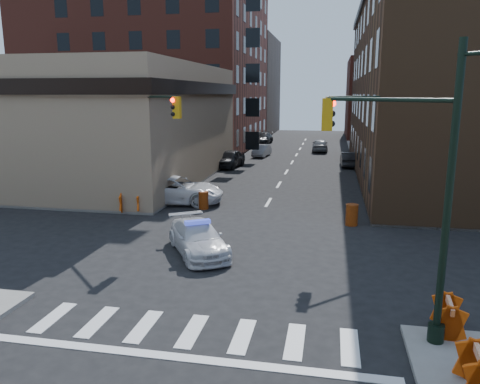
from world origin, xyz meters
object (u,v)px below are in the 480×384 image
at_px(pickup, 175,190).
at_px(barricade_se_a, 449,316).
at_px(pedestrian_a, 129,192).
at_px(parked_car_enear, 349,159).
at_px(police_car, 198,238).
at_px(barrel_bank, 204,200).
at_px(parked_car_wnear, 230,159).
at_px(pedestrian_b, 82,186).
at_px(barrel_road, 352,215).
at_px(barricade_nw_a, 131,203).
at_px(parked_car_wfar, 262,151).

distance_m(pickup, barricade_se_a, 19.47).
bearing_deg(pedestrian_a, parked_car_enear, 86.44).
xyz_separation_m(police_car, barrel_bank, (-1.90, 7.78, -0.15)).
xyz_separation_m(parked_car_wnear, parked_car_enear, (11.00, 2.65, -0.12)).
bearing_deg(pickup, barricade_se_a, -142.23).
relative_size(pedestrian_b, barrel_road, 1.73).
height_order(parked_car_wnear, parked_car_enear, parked_car_wnear).
height_order(police_car, pedestrian_b, pedestrian_b).
height_order(parked_car_enear, barricade_nw_a, parked_car_enear).
height_order(parked_car_wnear, barrel_road, parked_car_wnear).
relative_size(parked_car_wnear, pedestrian_b, 2.42).
height_order(police_car, pickup, pickup).
distance_m(parked_car_wfar, pedestrian_a, 25.09).
xyz_separation_m(barrel_road, barricade_nw_a, (-12.43, 0.06, 0.09)).
bearing_deg(pickup, parked_car_wfar, -9.57).
relative_size(pickup, barricade_nw_a, 4.52).
bearing_deg(pickup, pedestrian_b, 97.34).
bearing_deg(pedestrian_b, parked_car_enear, 26.10).
distance_m(pedestrian_a, barricade_nw_a, 1.75).
xyz_separation_m(pedestrian_a, barrel_bank, (4.61, 0.38, -0.41)).
relative_size(parked_car_wfar, barrel_road, 3.42).
bearing_deg(parked_car_wfar, pedestrian_a, -93.99).
relative_size(police_car, parked_car_enear, 1.12).
relative_size(barrel_bank, barricade_nw_a, 0.78).
xyz_separation_m(pickup, pedestrian_a, (-2.42, -1.51, 0.08)).
distance_m(pickup, parked_car_wnear, 14.98).
height_order(pedestrian_a, barricade_se_a, pedestrian_a).
bearing_deg(barricade_nw_a, police_car, -53.90).
distance_m(parked_car_wfar, barricade_nw_a, 26.48).
xyz_separation_m(pedestrian_a, pedestrian_b, (-3.29, 0.33, 0.20)).
distance_m(pedestrian_a, barrel_bank, 4.64).
height_order(pickup, parked_car_wnear, pickup).
relative_size(pedestrian_a, barricade_se_a, 1.23).
bearing_deg(pedestrian_a, barrel_road, 25.20).
bearing_deg(pedestrian_b, barricade_nw_a, -46.37).
bearing_deg(parked_car_wnear, pedestrian_a, -92.67).
height_order(parked_car_wfar, pedestrian_b, pedestrian_b).
height_order(pedestrian_b, barrel_road, pedestrian_b).
bearing_deg(barrel_road, parked_car_enear, 88.62).
distance_m(police_car, barricade_se_a, 10.53).
relative_size(parked_car_wnear, barricade_nw_a, 3.50).
bearing_deg(parked_car_wfar, parked_car_enear, -24.66).
distance_m(parked_car_wnear, barricade_se_a, 32.07).
bearing_deg(barrel_road, police_car, -139.16).
bearing_deg(parked_car_wfar, police_car, -80.05).
distance_m(parked_car_enear, pedestrian_a, 23.55).
relative_size(parked_car_enear, barricade_nw_a, 3.07).
xyz_separation_m(barrel_bank, barricade_se_a, (10.86, -13.32, 0.10)).
height_order(parked_car_enear, barrel_bank, parked_car_enear).
relative_size(pedestrian_a, pedestrian_b, 0.80).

